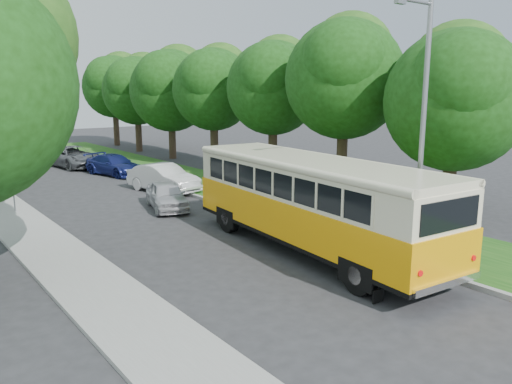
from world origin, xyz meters
TOP-DOWN VIEW (x-y plane):
  - ground at (0.00, 0.00)m, footprint 120.00×120.00m
  - curb at (3.60, 5.00)m, footprint 0.20×70.00m
  - grass_verge at (5.95, 5.00)m, footprint 4.50×70.00m
  - sidewalk at (-4.80, 5.00)m, footprint 2.20×70.00m
  - treeline at (3.15, 17.99)m, footprint 24.27×41.91m
  - lamppost_near at (4.21, -2.50)m, footprint 1.71×0.16m
  - warning_sign at (-4.50, 11.98)m, footprint 0.56×0.10m
  - vintage_bus at (2.22, 0.18)m, footprint 3.76×11.09m
  - car_silver at (1.27, 8.71)m, footprint 2.50×4.03m
  - car_white at (3.00, 12.36)m, footprint 2.49×4.77m
  - car_blue at (3.00, 19.19)m, footprint 2.88×4.86m
  - car_grey at (2.01, 24.15)m, footprint 3.25×5.64m

SIDE VIEW (x-z plane):
  - ground at x=0.00m, z-range 0.00..0.00m
  - sidewalk at x=-4.80m, z-range 0.00..0.12m
  - grass_verge at x=5.95m, z-range 0.00..0.13m
  - curb at x=3.60m, z-range 0.00..0.15m
  - car_silver at x=1.27m, z-range 0.00..1.28m
  - car_blue at x=3.00m, z-range 0.00..1.32m
  - car_grey at x=2.01m, z-range 0.00..1.48m
  - car_white at x=3.00m, z-range 0.00..1.50m
  - vintage_bus at x=2.22m, z-range 0.00..3.23m
  - warning_sign at x=-4.50m, z-range 0.46..2.96m
  - lamppost_near at x=4.21m, z-range 0.37..8.37m
  - treeline at x=3.15m, z-range 1.20..10.66m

